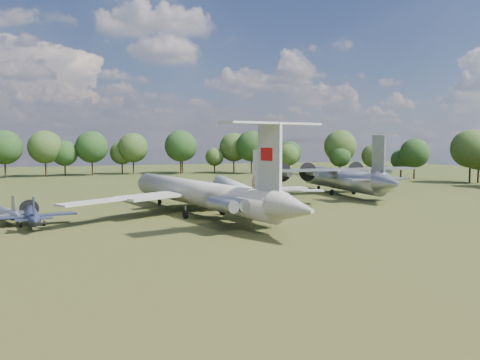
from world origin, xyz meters
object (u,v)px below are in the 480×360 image
object	(u,v)px
an12_transport	(341,182)
person_on_il62	(253,182)
tu104_jet	(236,194)
il62_airliner	(198,198)
small_prop_northwest	(4,214)
small_prop_west	(32,218)

from	to	relation	value
an12_transport	person_on_il62	bearing A→B (deg)	-133.95
tu104_jet	person_on_il62	distance (m)	22.85
il62_airliner	small_prop_northwest	distance (m)	27.71
il62_airliner	person_on_il62	bearing A→B (deg)	-90.00
an12_transport	person_on_il62	size ratio (longest dim) A/B	23.97
an12_transport	small_prop_west	xyz separation A→B (m)	(-58.63, -19.77, -1.57)
an12_transport	small_prop_west	bearing A→B (deg)	-160.60
il62_airliner	person_on_il62	xyz separation A→B (m)	(3.83, -14.40, 3.52)
tu104_jet	small_prop_west	world-z (taller)	tu104_jet
tu104_jet	small_prop_west	bearing A→B (deg)	-156.68
small_prop_west	person_on_il62	size ratio (longest dim) A/B	9.04
small_prop_west	small_prop_northwest	size ratio (longest dim) A/B	1.12
tu104_jet	small_prop_northwest	bearing A→B (deg)	-167.37
il62_airliner	person_on_il62	size ratio (longest dim) A/B	31.66
il62_airliner	tu104_jet	size ratio (longest dim) A/B	1.27
an12_transport	small_prop_northwest	xyz separation A→B (m)	(-62.85, -14.03, -1.69)
tu104_jet	small_prop_west	xyz separation A→B (m)	(-31.85, -9.86, -1.00)
tu104_jet	small_prop_west	size ratio (longest dim) A/B	2.75
an12_transport	il62_airliner	bearing A→B (deg)	-152.95
small_prop_west	small_prop_northwest	world-z (taller)	small_prop_west
small_prop_west	tu104_jet	bearing A→B (deg)	8.78
person_on_il62	tu104_jet	bearing A→B (deg)	-124.92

